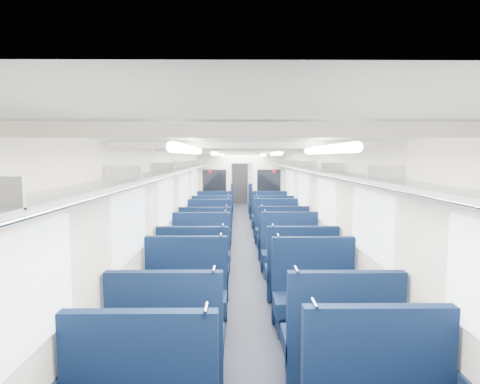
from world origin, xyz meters
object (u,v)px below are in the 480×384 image
object	(u,v)px
seat_9	(301,275)
seat_21	(265,209)
bulkhead	(242,187)
seat_23	(262,205)
seat_7	(315,301)
seat_13	(283,242)
end_door	(240,182)
seat_12	(205,243)
seat_4	(168,348)
seat_6	(185,300)
seat_8	(194,276)
seat_19	(270,218)
seat_17	(273,224)
seat_5	(340,348)
seat_14	(209,232)
seat_15	(277,231)
seat_16	(212,224)
seat_10	(201,256)
seat_22	(219,204)
seat_20	(218,209)
seat_18	(215,218)
seat_11	(290,255)

from	to	relation	value
seat_9	seat_21	world-z (taller)	same
bulkhead	seat_23	xyz separation A→B (m)	(0.83, 2.33, -0.86)
seat_7	seat_13	size ratio (longest dim) A/B	1.00
end_door	seat_12	bearing A→B (deg)	-94.56
bulkhead	seat_4	world-z (taller)	bulkhead
bulkhead	seat_13	size ratio (longest dim) A/B	2.34
seat_7	seat_6	bearing A→B (deg)	177.86
seat_6	seat_8	world-z (taller)	same
bulkhead	seat_9	world-z (taller)	bulkhead
seat_19	seat_17	bearing A→B (deg)	-90.00
seat_5	seat_21	world-z (taller)	same
seat_14	seat_17	bearing A→B (deg)	34.68
bulkhead	seat_15	bearing A→B (deg)	-74.62
seat_16	seat_12	bearing A→B (deg)	-90.00
seat_7	seat_19	bearing A→B (deg)	90.00
seat_14	seat_23	xyz separation A→B (m)	(1.66, 5.49, 0.00)
seat_17	seat_10	bearing A→B (deg)	-115.85
seat_21	seat_5	bearing A→B (deg)	-90.00
seat_9	seat_5	bearing A→B (deg)	-90.00
seat_9	seat_19	bearing A→B (deg)	90.00
seat_15	seat_17	distance (m)	1.01
seat_6	seat_22	xyz separation A→B (m)	(0.00, 10.11, 0.00)
seat_15	seat_20	size ratio (longest dim) A/B	1.00
seat_4	seat_18	bearing A→B (deg)	90.00
seat_9	seat_16	size ratio (longest dim) A/B	1.00
bulkhead	seat_22	xyz separation A→B (m)	(-0.83, 2.47, -0.86)
seat_6	seat_12	size ratio (longest dim) A/B	1.00
seat_11	seat_22	distance (m)	8.03
seat_15	seat_20	world-z (taller)	same
seat_6	seat_10	xyz separation A→B (m)	(0.00, 2.20, 0.00)
seat_20	seat_12	bearing A→B (deg)	-90.00
end_door	seat_18	xyz separation A→B (m)	(-0.83, -6.92, -0.63)
end_door	seat_15	bearing A→B (deg)	-84.77
bulkhead	seat_7	world-z (taller)	bulkhead
seat_4	seat_17	distance (m)	7.09
seat_12	seat_19	bearing A→B (deg)	64.34
seat_11	seat_21	bearing A→B (deg)	90.00
seat_22	seat_12	bearing A→B (deg)	-90.00
end_door	seat_20	bearing A→B (deg)	-99.71
seat_11	seat_20	world-z (taller)	same
seat_11	seat_13	bearing A→B (deg)	90.00
seat_14	seat_17	world-z (taller)	same
seat_20	seat_21	size ratio (longest dim) A/B	1.00
seat_11	seat_21	distance (m)	6.55
seat_8	seat_21	bearing A→B (deg)	77.98
seat_10	seat_22	bearing A→B (deg)	90.00
seat_23	end_door	bearing A→B (deg)	102.60
seat_9	seat_11	xyz separation A→B (m)	(0.00, 1.24, 0.00)
seat_8	seat_5	bearing A→B (deg)	-54.08
seat_21	seat_22	bearing A→B (deg)	141.80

